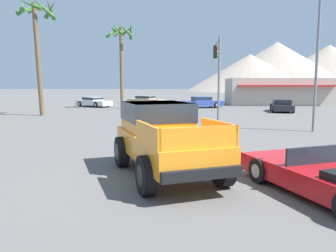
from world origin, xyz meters
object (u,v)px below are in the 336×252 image
object	(u,v)px
parked_car_white	(93,102)
orange_pickup_truck	(163,134)
palm_tree_leaning	(121,46)
street_lamp_post	(318,45)
parked_car_blue	(202,102)
parked_car_tan	(146,101)
red_convertible_car	(328,179)
parked_car_dark	(282,105)
traffic_light_main	(217,64)
palm_tree_tall	(37,28)

from	to	relation	value
parked_car_white	orange_pickup_truck	bearing A→B (deg)	54.34
parked_car_white	palm_tree_leaning	bearing A→B (deg)	89.82
palm_tree_leaning	street_lamp_post	bearing A→B (deg)	-50.96
parked_car_blue	street_lamp_post	xyz separation A→B (m)	(4.81, -17.73, 3.92)
orange_pickup_truck	parked_car_tan	xyz separation A→B (m)	(-3.56, 29.37, -0.53)
red_convertible_car	parked_car_dark	bearing A→B (deg)	54.11
street_lamp_post	palm_tree_leaning	world-z (taller)	palm_tree_leaning
red_convertible_car	parked_car_tan	size ratio (longest dim) A/B	1.04
orange_pickup_truck	parked_car_white	distance (m)	29.08
parked_car_dark	traffic_light_main	bearing A→B (deg)	58.20
parked_car_tan	traffic_light_main	size ratio (longest dim) A/B	0.82
red_convertible_car	palm_tree_leaning	world-z (taller)	palm_tree_leaning
orange_pickup_truck	traffic_light_main	distance (m)	14.71
street_lamp_post	palm_tree_leaning	bearing A→B (deg)	129.04
palm_tree_leaning	parked_car_dark	bearing A→B (deg)	-12.02
orange_pickup_truck	palm_tree_tall	world-z (taller)	palm_tree_tall
palm_tree_tall	parked_car_blue	bearing A→B (deg)	34.77
parked_car_tan	palm_tree_tall	distance (m)	15.79
parked_car_dark	street_lamp_post	size ratio (longest dim) A/B	0.59
orange_pickup_truck	palm_tree_leaning	xyz separation A→B (m)	(-5.57, 24.82, 5.33)
palm_tree_leaning	parked_car_blue	bearing A→B (deg)	9.49
parked_car_tan	traffic_light_main	xyz separation A→B (m)	(6.64, -15.26, 3.31)
parked_car_tan	parked_car_dark	world-z (taller)	parked_car_tan
red_convertible_car	palm_tree_leaning	xyz separation A→B (m)	(-9.41, 26.75, 6.04)
traffic_light_main	parked_car_tan	bearing A→B (deg)	23.52
orange_pickup_truck	red_convertible_car	size ratio (longest dim) A/B	1.07
parked_car_dark	palm_tree_leaning	distance (m)	16.91
orange_pickup_truck	parked_car_blue	bearing A→B (deg)	62.24
orange_pickup_truck	traffic_light_main	bearing A→B (deg)	56.11
parked_car_tan	palm_tree_tall	xyz separation A→B (m)	(-7.18, -12.58, 6.28)
orange_pickup_truck	palm_tree_leaning	world-z (taller)	palm_tree_leaning
parked_car_dark	parked_car_blue	bearing A→B (deg)	-22.68
palm_tree_leaning	palm_tree_tall	bearing A→B (deg)	-122.75
red_convertible_car	street_lamp_post	distance (m)	11.85
parked_car_tan	parked_car_white	xyz separation A→B (m)	(-5.79, -1.84, -0.04)
red_convertible_car	parked_car_tan	world-z (taller)	parked_car_tan
palm_tree_tall	parked_car_dark	bearing A→B (deg)	12.88
red_convertible_car	traffic_light_main	world-z (taller)	traffic_light_main
orange_pickup_truck	street_lamp_post	size ratio (longest dim) A/B	0.68
parked_car_blue	street_lamp_post	bearing A→B (deg)	-3.74
traffic_light_main	parked_car_blue	bearing A→B (deg)	1.11
orange_pickup_truck	traffic_light_main	xyz separation A→B (m)	(3.08, 14.11, 2.79)
parked_car_dark	parked_car_white	xyz separation A→B (m)	(-19.28, 6.02, -0.02)
street_lamp_post	palm_tree_tall	bearing A→B (deg)	155.73
orange_pickup_truck	parked_car_blue	world-z (taller)	orange_pickup_truck
parked_car_white	palm_tree_tall	world-z (taller)	palm_tree_tall
traffic_light_main	street_lamp_post	world-z (taller)	street_lamp_post
parked_car_blue	parked_car_dark	distance (m)	8.50
palm_tree_tall	parked_car_tan	bearing A→B (deg)	60.29
parked_car_blue	palm_tree_leaning	xyz separation A→B (m)	(-8.42, -1.41, 5.83)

